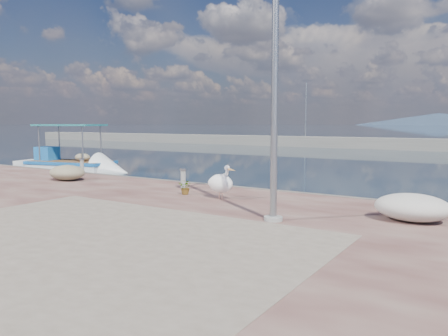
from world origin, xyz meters
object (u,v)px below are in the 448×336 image
(boat_left, at_px, (70,168))
(pelican, at_px, (221,183))
(bollard_near, at_px, (183,178))
(lamp_post, at_px, (275,79))

(boat_left, height_order, pelican, boat_left)
(bollard_near, bearing_deg, boat_left, 160.44)
(boat_left, height_order, lamp_post, lamp_post)
(lamp_post, bearing_deg, bollard_near, 150.23)
(boat_left, bearing_deg, lamp_post, -36.43)
(pelican, distance_m, lamp_post, 4.25)
(lamp_post, height_order, bollard_near, lamp_post)
(boat_left, relative_size, bollard_near, 9.78)
(boat_left, height_order, bollard_near, boat_left)
(boat_left, distance_m, lamp_post, 18.00)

